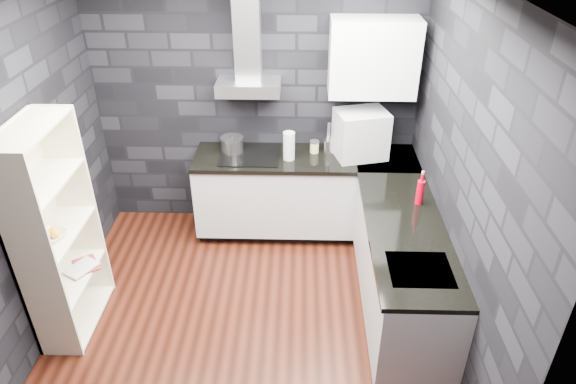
{
  "coord_description": "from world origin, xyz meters",
  "views": [
    {
      "loc": [
        0.45,
        -3.21,
        3.23
      ],
      "look_at": [
        0.35,
        0.45,
        1.0
      ],
      "focal_mm": 32.0,
      "sensor_mm": 36.0,
      "label": 1
    }
  ],
  "objects_px": {
    "glass_vase": "(289,146)",
    "bookshelf": "(57,234)",
    "red_bottle": "(420,192)",
    "storage_jar": "(314,147)",
    "utensil_crock": "(329,146)",
    "fruit_bowl": "(52,235)",
    "appliance_garage": "(361,135)",
    "pot": "(232,145)"
  },
  "relations": [
    {
      "from": "glass_vase",
      "to": "utensil_crock",
      "type": "xyz_separation_m",
      "value": [
        0.39,
        0.15,
        -0.08
      ]
    },
    {
      "from": "fruit_bowl",
      "to": "red_bottle",
      "type": "bearing_deg",
      "value": 11.55
    },
    {
      "from": "utensil_crock",
      "to": "appliance_garage",
      "type": "xyz_separation_m",
      "value": [
        0.3,
        -0.06,
        0.16
      ]
    },
    {
      "from": "red_bottle",
      "to": "storage_jar",
      "type": "bearing_deg",
      "value": 132.96
    },
    {
      "from": "bookshelf",
      "to": "pot",
      "type": "bearing_deg",
      "value": 55.18
    },
    {
      "from": "glass_vase",
      "to": "bookshelf",
      "type": "bearing_deg",
      "value": -143.58
    },
    {
      "from": "bookshelf",
      "to": "fruit_bowl",
      "type": "height_order",
      "value": "bookshelf"
    },
    {
      "from": "pot",
      "to": "bookshelf",
      "type": "xyz_separation_m",
      "value": [
        -1.19,
        -1.44,
        -0.08
      ]
    },
    {
      "from": "glass_vase",
      "to": "red_bottle",
      "type": "relative_size",
      "value": 1.3
    },
    {
      "from": "glass_vase",
      "to": "fruit_bowl",
      "type": "distance_m",
      "value": 2.23
    },
    {
      "from": "pot",
      "to": "glass_vase",
      "type": "relative_size",
      "value": 0.79
    },
    {
      "from": "appliance_garage",
      "to": "red_bottle",
      "type": "relative_size",
      "value": 2.2
    },
    {
      "from": "appliance_garage",
      "to": "red_bottle",
      "type": "height_order",
      "value": "appliance_garage"
    },
    {
      "from": "pot",
      "to": "appliance_garage",
      "type": "height_order",
      "value": "appliance_garage"
    },
    {
      "from": "utensil_crock",
      "to": "fruit_bowl",
      "type": "height_order",
      "value": "utensil_crock"
    },
    {
      "from": "storage_jar",
      "to": "red_bottle",
      "type": "bearing_deg",
      "value": -47.04
    },
    {
      "from": "glass_vase",
      "to": "appliance_garage",
      "type": "height_order",
      "value": "appliance_garage"
    },
    {
      "from": "utensil_crock",
      "to": "fruit_bowl",
      "type": "relative_size",
      "value": 0.61
    },
    {
      "from": "utensil_crock",
      "to": "red_bottle",
      "type": "distance_m",
      "value": 1.18
    },
    {
      "from": "appliance_garage",
      "to": "bookshelf",
      "type": "xyz_separation_m",
      "value": [
        -2.45,
        -1.39,
        -0.22
      ]
    },
    {
      "from": "pot",
      "to": "red_bottle",
      "type": "distance_m",
      "value": 1.92
    },
    {
      "from": "utensil_crock",
      "to": "red_bottle",
      "type": "height_order",
      "value": "red_bottle"
    },
    {
      "from": "appliance_garage",
      "to": "pot",
      "type": "bearing_deg",
      "value": 163.04
    },
    {
      "from": "pot",
      "to": "utensil_crock",
      "type": "distance_m",
      "value": 0.96
    },
    {
      "from": "glass_vase",
      "to": "bookshelf",
      "type": "relative_size",
      "value": 0.16
    },
    {
      "from": "glass_vase",
      "to": "utensil_crock",
      "type": "height_order",
      "value": "glass_vase"
    },
    {
      "from": "red_bottle",
      "to": "pot",
      "type": "bearing_deg",
      "value": 151.37
    },
    {
      "from": "appliance_garage",
      "to": "bookshelf",
      "type": "bearing_deg",
      "value": -165.22
    },
    {
      "from": "fruit_bowl",
      "to": "appliance_garage",
      "type": "bearing_deg",
      "value": 30.74
    },
    {
      "from": "bookshelf",
      "to": "red_bottle",
      "type": "bearing_deg",
      "value": 14.99
    },
    {
      "from": "bookshelf",
      "to": "appliance_garage",
      "type": "bearing_deg",
      "value": 34.29
    },
    {
      "from": "appliance_garage",
      "to": "storage_jar",
      "type": "bearing_deg",
      "value": 157.86
    },
    {
      "from": "utensil_crock",
      "to": "appliance_garage",
      "type": "height_order",
      "value": "appliance_garage"
    },
    {
      "from": "utensil_crock",
      "to": "red_bottle",
      "type": "xyz_separation_m",
      "value": [
        0.72,
        -0.93,
        0.04
      ]
    },
    {
      "from": "red_bottle",
      "to": "fruit_bowl",
      "type": "height_order",
      "value": "red_bottle"
    },
    {
      "from": "utensil_crock",
      "to": "fruit_bowl",
      "type": "bearing_deg",
      "value": -144.72
    },
    {
      "from": "pot",
      "to": "appliance_garage",
      "type": "bearing_deg",
      "value": -2.21
    },
    {
      "from": "glass_vase",
      "to": "utensil_crock",
      "type": "distance_m",
      "value": 0.43
    },
    {
      "from": "pot",
      "to": "utensil_crock",
      "type": "relative_size",
      "value": 1.71
    },
    {
      "from": "utensil_crock",
      "to": "red_bottle",
      "type": "bearing_deg",
      "value": -52.3
    },
    {
      "from": "appliance_garage",
      "to": "red_bottle",
      "type": "xyz_separation_m",
      "value": [
        0.42,
        -0.87,
        -0.12
      ]
    },
    {
      "from": "pot",
      "to": "appliance_garage",
      "type": "distance_m",
      "value": 1.27
    }
  ]
}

